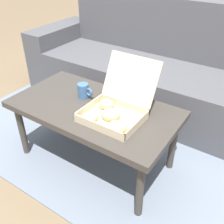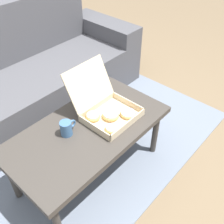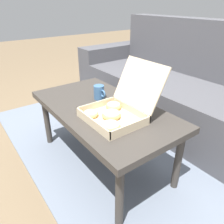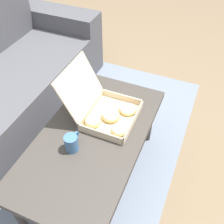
% 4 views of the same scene
% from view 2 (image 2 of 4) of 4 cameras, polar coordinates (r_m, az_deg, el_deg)
% --- Properties ---
extents(ground_plane, '(12.00, 12.00, 0.00)m').
position_cam_2_polar(ground_plane, '(2.07, -7.38, -10.59)').
color(ground_plane, '#756047').
extents(area_rug, '(2.58, 1.86, 0.01)m').
position_cam_2_polar(area_rug, '(2.23, -12.63, -6.32)').
color(area_rug, slate).
rests_on(area_rug, ground_plane).
extents(couch, '(2.46, 0.78, 0.92)m').
position_cam_2_polar(couch, '(2.38, -21.08, 4.90)').
color(couch, '#4C4C51').
rests_on(couch, ground_plane).
extents(coffee_table, '(1.06, 0.56, 0.45)m').
position_cam_2_polar(coffee_table, '(1.69, -5.24, -4.60)').
color(coffee_table, '#3D3833').
rests_on(coffee_table, ground_plane).
extents(pastry_box, '(0.34, 0.41, 0.30)m').
position_cam_2_polar(pastry_box, '(1.70, -1.18, 0.46)').
color(pastry_box, beige).
rests_on(pastry_box, coffee_table).
extents(coffee_mug, '(0.11, 0.07, 0.10)m').
position_cam_2_polar(coffee_mug, '(1.60, -9.87, -3.47)').
color(coffee_mug, '#3D6693').
rests_on(coffee_mug, coffee_table).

